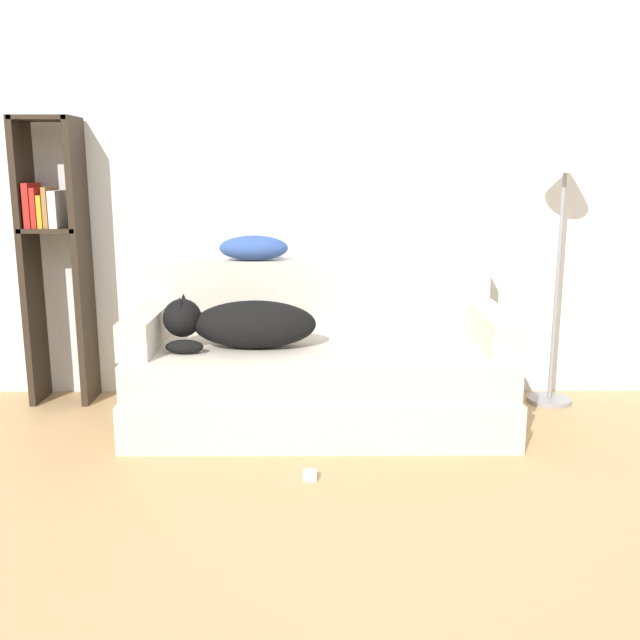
{
  "coord_description": "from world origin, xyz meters",
  "views": [
    {
      "loc": [
        -0.07,
        -1.62,
        1.31
      ],
      "look_at": [
        -0.05,
        1.83,
        0.58
      ],
      "focal_mm": 40.0,
      "sensor_mm": 36.0,
      "label": 1
    }
  ],
  "objects_px": {
    "couch": "(320,385)",
    "bookshelf": "(54,246)",
    "throw_pillow": "(254,248)",
    "floor_lamp": "(564,194)",
    "dog": "(242,324)",
    "power_adapter": "(310,475)",
    "laptop": "(374,345)"
  },
  "relations": [
    {
      "from": "power_adapter",
      "to": "dog",
      "type": "bearing_deg",
      "value": 118.92
    },
    {
      "from": "laptop",
      "to": "couch",
      "type": "bearing_deg",
      "value": 156.5
    },
    {
      "from": "couch",
      "to": "power_adapter",
      "type": "bearing_deg",
      "value": -93.9
    },
    {
      "from": "dog",
      "to": "throw_pillow",
      "type": "bearing_deg",
      "value": 85.8
    },
    {
      "from": "bookshelf",
      "to": "laptop",
      "type": "bearing_deg",
      "value": -14.22
    },
    {
      "from": "throw_pillow",
      "to": "power_adapter",
      "type": "xyz_separation_m",
      "value": [
        0.31,
        -1.03,
        -0.87
      ]
    },
    {
      "from": "dog",
      "to": "floor_lamp",
      "type": "height_order",
      "value": "floor_lamp"
    },
    {
      "from": "throw_pillow",
      "to": "bookshelf",
      "type": "distance_m",
      "value": 1.11
    },
    {
      "from": "laptop",
      "to": "throw_pillow",
      "type": "bearing_deg",
      "value": 133.58
    },
    {
      "from": "couch",
      "to": "power_adapter",
      "type": "relative_size",
      "value": 32.8
    },
    {
      "from": "dog",
      "to": "couch",
      "type": "bearing_deg",
      "value": 8.71
    },
    {
      "from": "throw_pillow",
      "to": "power_adapter",
      "type": "bearing_deg",
      "value": -73.02
    },
    {
      "from": "bookshelf",
      "to": "power_adapter",
      "type": "height_order",
      "value": "bookshelf"
    },
    {
      "from": "couch",
      "to": "dog",
      "type": "height_order",
      "value": "dog"
    },
    {
      "from": "couch",
      "to": "floor_lamp",
      "type": "bearing_deg",
      "value": 14.64
    },
    {
      "from": "bookshelf",
      "to": "power_adapter",
      "type": "relative_size",
      "value": 27.26
    },
    {
      "from": "couch",
      "to": "bookshelf",
      "type": "relative_size",
      "value": 1.2
    },
    {
      "from": "dog",
      "to": "floor_lamp",
      "type": "relative_size",
      "value": 0.52
    },
    {
      "from": "throw_pillow",
      "to": "couch",
      "type": "bearing_deg",
      "value": -43.82
    },
    {
      "from": "floor_lamp",
      "to": "power_adapter",
      "type": "xyz_separation_m",
      "value": [
        -1.36,
        -1.03,
        -1.16
      ]
    },
    {
      "from": "couch",
      "to": "throw_pillow",
      "type": "xyz_separation_m",
      "value": [
        -0.36,
        0.35,
        0.68
      ]
    },
    {
      "from": "laptop",
      "to": "bookshelf",
      "type": "xyz_separation_m",
      "value": [
        -1.75,
        0.44,
        0.45
      ]
    },
    {
      "from": "throw_pillow",
      "to": "floor_lamp",
      "type": "distance_m",
      "value": 1.7
    },
    {
      "from": "throw_pillow",
      "to": "floor_lamp",
      "type": "bearing_deg",
      "value": -0.09
    },
    {
      "from": "couch",
      "to": "bookshelf",
      "type": "distance_m",
      "value": 1.67
    },
    {
      "from": "dog",
      "to": "power_adapter",
      "type": "relative_size",
      "value": 13.18
    },
    {
      "from": "dog",
      "to": "laptop",
      "type": "distance_m",
      "value": 0.68
    },
    {
      "from": "bookshelf",
      "to": "power_adapter",
      "type": "xyz_separation_m",
      "value": [
        1.43,
        -1.09,
        -0.87
      ]
    },
    {
      "from": "couch",
      "to": "dog",
      "type": "bearing_deg",
      "value": -171.29
    },
    {
      "from": "couch",
      "to": "throw_pillow",
      "type": "height_order",
      "value": "throw_pillow"
    },
    {
      "from": "bookshelf",
      "to": "floor_lamp",
      "type": "bearing_deg",
      "value": -1.19
    },
    {
      "from": "power_adapter",
      "to": "bookshelf",
      "type": "bearing_deg",
      "value": 142.74
    }
  ]
}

